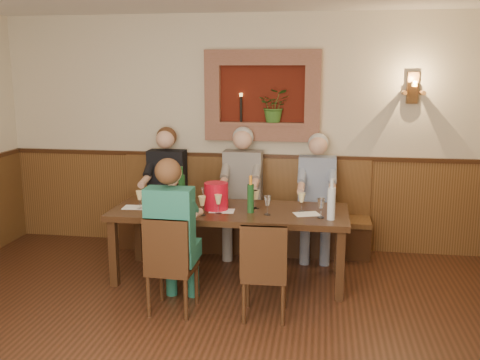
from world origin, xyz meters
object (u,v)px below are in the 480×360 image
Objects in this scene: dining_table at (230,216)px; chair_near_left at (172,284)px; person_bench_mid at (242,202)px; bench at (243,223)px; spittoon_bucket at (216,196)px; wine_bottle_green_a at (251,198)px; water_bottle at (331,203)px; person_chair_front at (173,247)px; chair_near_right at (265,290)px; person_bench_left at (166,199)px; wine_bottle_green_b at (182,188)px; person_bench_right at (316,207)px.

dining_table is 2.65× the size of chair_near_left.
chair_near_left is 1.76m from person_bench_mid.
bench reaches higher than spittoon_bucket.
water_bottle is (0.79, -0.13, 0.01)m from wine_bottle_green_a.
person_bench_mid is 5.40× the size of spittoon_bucket.
person_bench_mid reaches higher than water_bottle.
chair_near_left is 0.33m from person_chair_front.
chair_near_left is at bearing 178.79° from chair_near_right.
bench is 1.12m from spittoon_bucket.
wine_bottle_green_a is (-0.23, 0.74, 0.65)m from chair_near_right.
person_bench_left is 3.93× the size of wine_bottle_green_a.
wine_bottle_green_b is (-0.42, 0.21, 0.02)m from spittoon_bucket.
spittoon_bucket is at bearing -139.50° from person_bench_right.
spittoon_bucket is 1.17m from water_bottle.
person_bench_right is at bearing 98.09° from water_bottle.
chair_near_left is at bearing -80.52° from wine_bottle_green_b.
wine_bottle_green_b reaches higher than chair_near_left.
person_chair_front is at bearing -127.73° from person_bench_right.
person_bench_right is at bearing 73.96° from chair_near_right.
water_bottle reaches higher than wine_bottle_green_a.
wine_bottle_green_a reaches higher than dining_table.
person_bench_mid reaches higher than wine_bottle_green_b.
dining_table is 1.07m from water_bottle.
person_bench_right is at bearing 24.34° from wine_bottle_green_b.
water_bottle is at bearing 21.75° from person_chair_front.
person_chair_front is at bearing -102.42° from bench.
person_chair_front is at bearing -103.15° from person_bench_mid.
chair_near_left is at bearing -102.69° from person_bench_mid.
bench is at bearing 77.58° from person_chair_front.
person_bench_right is 3.61× the size of water_bottle.
person_bench_mid is 3.76× the size of water_bottle.
chair_near_right is (0.84, 0.01, -0.01)m from chair_near_left.
dining_table is at bearing 68.05° from chair_near_left.
wine_bottle_green_a is at bearing -77.53° from bench.
water_bottle is (1.57, -0.41, 0.00)m from wine_bottle_green_b.
dining_table is 1.25m from person_bench_left.
chair_near_right is 1.06m from water_bottle.
wine_bottle_green_b reaches higher than dining_table.
dining_table is 1.01m from chair_near_left.
spittoon_bucket is 0.70× the size of water_bottle.
spittoon_bucket is (-0.59, 0.81, 0.63)m from chair_near_right.
chair_near_right is 1.01m from wine_bottle_green_a.
water_bottle is at bearing 26.29° from chair_near_left.
person_bench_right is 3.82× the size of wine_bottle_green_a.
person_bench_mid is 3.98× the size of wine_bottle_green_a.
chair_near_right is at bearing -103.95° from person_bench_right.
person_bench_mid is at bearing -179.88° from person_bench_right.
spittoon_bucket is at bearing -47.11° from person_bench_left.
wine_bottle_green_b reaches higher than wine_bottle_green_a.
chair_near_right is at bearing -53.77° from spittoon_bucket.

